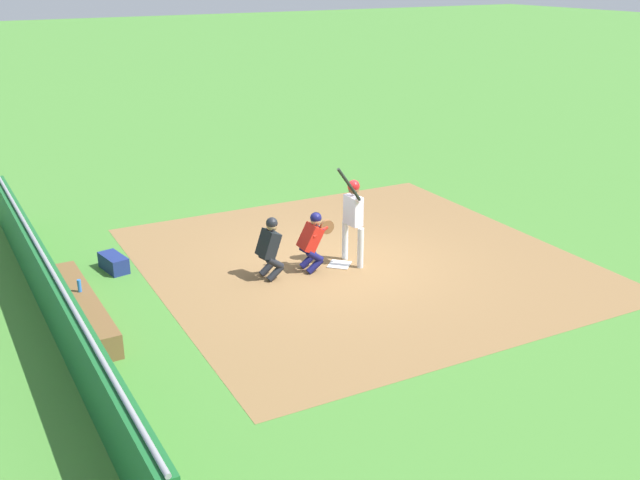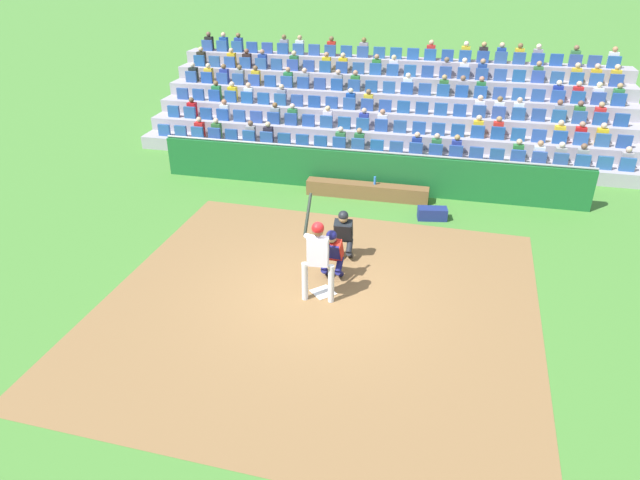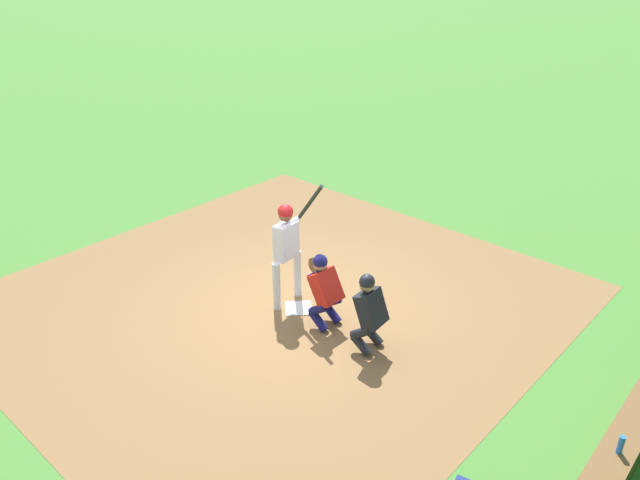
% 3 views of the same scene
% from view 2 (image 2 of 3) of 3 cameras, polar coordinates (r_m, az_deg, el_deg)
% --- Properties ---
extents(ground_plane, '(160.00, 160.00, 0.00)m').
position_cam_2_polar(ground_plane, '(12.39, 0.32, -5.31)').
color(ground_plane, '#447F31').
extents(infield_dirt_patch, '(9.21, 8.95, 0.01)m').
position_cam_2_polar(infield_dirt_patch, '(11.99, -0.21, -6.58)').
color(infield_dirt_patch, olive).
rests_on(infield_dirt_patch, ground_plane).
extents(home_plate_marker, '(0.62, 0.62, 0.02)m').
position_cam_2_polar(home_plate_marker, '(12.39, 0.32, -5.25)').
color(home_plate_marker, white).
rests_on(home_plate_marker, infield_dirt_patch).
extents(batter_at_plate, '(0.69, 0.69, 2.24)m').
position_cam_2_polar(batter_at_plate, '(11.56, -0.26, -1.25)').
color(batter_at_plate, silver).
rests_on(batter_at_plate, ground_plane).
extents(catcher_crouching, '(0.47, 0.71, 1.27)m').
position_cam_2_polar(catcher_crouching, '(12.52, 1.18, -1.13)').
color(catcher_crouching, '#141550').
rests_on(catcher_crouching, ground_plane).
extents(home_plate_umpire, '(0.48, 0.48, 1.30)m').
position_cam_2_polar(home_plate_umpire, '(13.33, 2.34, 0.76)').
color(home_plate_umpire, black).
rests_on(home_plate_umpire, ground_plane).
extents(dugout_wall, '(12.74, 0.24, 1.28)m').
position_cam_2_polar(dugout_wall, '(17.22, 4.65, 6.87)').
color(dugout_wall, '#1A602A').
rests_on(dugout_wall, ground_plane).
extents(dugout_bench, '(3.59, 0.40, 0.44)m').
position_cam_2_polar(dugout_bench, '(16.84, 4.71, 4.93)').
color(dugout_bench, brown).
rests_on(dugout_bench, ground_plane).
extents(water_bottle_on_bench, '(0.07, 0.07, 0.24)m').
position_cam_2_polar(water_bottle_on_bench, '(16.70, 5.51, 5.94)').
color(water_bottle_on_bench, blue).
rests_on(water_bottle_on_bench, dugout_bench).
extents(equipment_duffel_bag, '(0.83, 0.49, 0.33)m').
position_cam_2_polar(equipment_duffel_bag, '(15.80, 11.17, 2.62)').
color(equipment_duffel_bag, navy).
rests_on(equipment_duffel_bag, ground_plane).
extents(bleacher_stand, '(17.05, 5.30, 3.39)m').
position_cam_2_polar(bleacher_stand, '(22.11, 6.92, 12.66)').
color(bleacher_stand, '#9C97A2').
rests_on(bleacher_stand, ground_plane).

